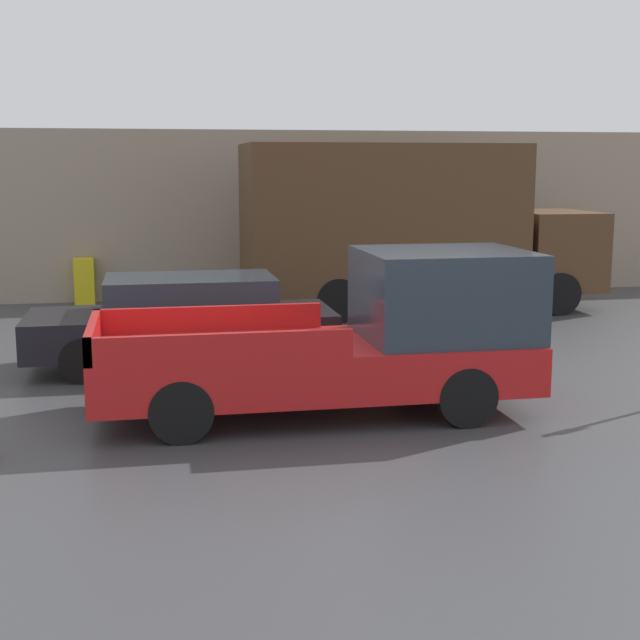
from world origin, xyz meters
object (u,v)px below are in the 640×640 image
at_px(pickup_truck, 360,338).
at_px(delivery_truck, 405,224).
at_px(newspaper_box, 85,281).
at_px(car, 184,320).

relative_size(pickup_truck, delivery_truck, 0.72).
bearing_deg(newspaper_box, pickup_truck, -67.66).
height_order(delivery_truck, newspaper_box, delivery_truck).
bearing_deg(pickup_truck, delivery_truck, 69.70).
height_order(car, newspaper_box, car).
relative_size(delivery_truck, newspaper_box, 7.33).
height_order(pickup_truck, newspaper_box, pickup_truck).
bearing_deg(newspaper_box, car, -74.02).
xyz_separation_m(car, newspaper_box, (-1.99, 6.94, -0.22)).
distance_m(car, newspaper_box, 7.22).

